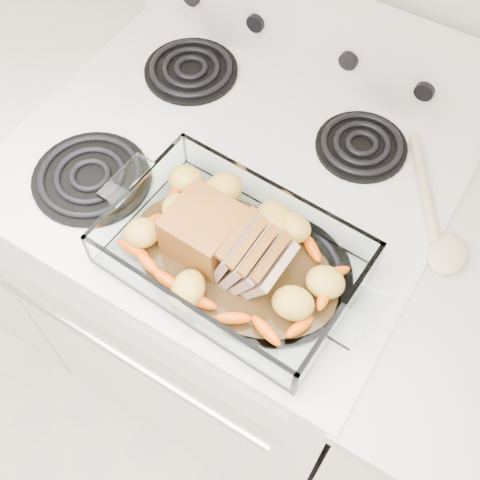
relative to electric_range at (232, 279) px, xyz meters
The scene contains 6 objects.
electric_range is the anchor object (origin of this frame).
counter_left 0.67m from the electric_range, behind, with size 0.58×0.68×0.93m.
baking_dish 0.53m from the electric_range, 55.73° to the right, with size 0.39×0.26×0.07m.
pork_roast 0.55m from the electric_range, 62.39° to the right, with size 0.20×0.11×0.09m.
roast_vegetables 0.53m from the electric_range, 50.24° to the right, with size 0.37×0.20×0.05m.
wooden_spoon 0.60m from the electric_range, 10.07° to the left, with size 0.19×0.25×0.02m.
Camera 1 is at (0.38, 1.07, 1.79)m, focal length 45.00 mm.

